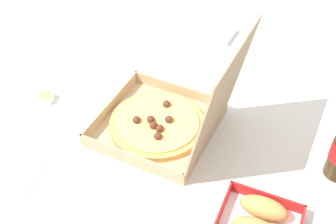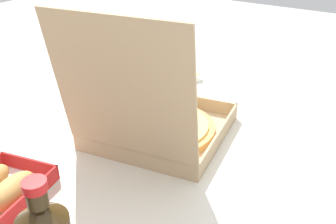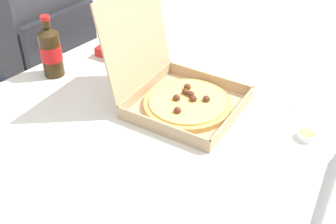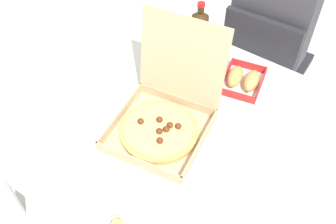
% 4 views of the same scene
% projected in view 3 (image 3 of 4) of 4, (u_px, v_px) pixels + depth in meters
% --- Properties ---
extents(dining_table, '(1.20, 1.03, 0.72)m').
position_uv_depth(dining_table, '(154.00, 128.00, 1.44)').
color(dining_table, silver).
rests_on(dining_table, ground_plane).
extents(chair, '(0.42, 0.42, 0.83)m').
position_uv_depth(chair, '(52.00, 79.00, 2.01)').
color(chair, '#232328').
rests_on(chair, ground_plane).
extents(diner_person, '(0.37, 0.42, 1.15)m').
position_uv_depth(diner_person, '(35.00, 34.00, 1.92)').
color(diner_person, '#333847').
rests_on(diner_person, ground_plane).
extents(pizza_box_open, '(0.38, 0.43, 0.36)m').
position_uv_depth(pizza_box_open, '(178.00, 92.00, 1.39)').
color(pizza_box_open, tan).
rests_on(pizza_box_open, dining_table).
extents(bread_side_box, '(0.19, 0.22, 0.06)m').
position_uv_depth(bread_side_box, '(126.00, 49.00, 1.67)').
color(bread_side_box, white).
rests_on(bread_side_box, dining_table).
extents(cola_bottle, '(0.07, 0.07, 0.22)m').
position_uv_depth(cola_bottle, '(51.00, 51.00, 1.52)').
color(cola_bottle, '#33230F').
rests_on(cola_bottle, dining_table).
extents(paper_menu, '(0.25, 0.23, 0.00)m').
position_uv_depth(paper_menu, '(301.00, 92.00, 1.48)').
color(paper_menu, white).
rests_on(paper_menu, dining_table).
extents(napkin_pile, '(0.13, 0.13, 0.02)m').
position_uv_depth(napkin_pile, '(82.00, 222.00, 1.02)').
color(napkin_pile, white).
rests_on(napkin_pile, dining_table).
extents(dipping_sauce_cup, '(0.06, 0.06, 0.02)m').
position_uv_depth(dipping_sauce_cup, '(307.00, 135.00, 1.28)').
color(dipping_sauce_cup, white).
rests_on(dipping_sauce_cup, dining_table).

